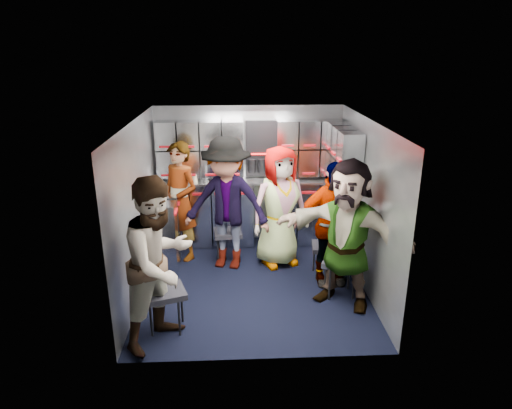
{
  "coord_description": "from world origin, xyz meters",
  "views": [
    {
      "loc": [
        -0.22,
        -5.24,
        2.95
      ],
      "look_at": [
        0.05,
        0.35,
        0.97
      ],
      "focal_mm": 32.0,
      "sensor_mm": 36.0,
      "label": 1
    }
  ],
  "objects_px": {
    "attendant_arc_b": "(227,204)",
    "attendant_arc_c": "(279,207)",
    "jump_seat_mid_left": "(228,234)",
    "attendant_arc_e": "(346,234)",
    "attendant_arc_d": "(331,224)",
    "attendant_standing": "(180,202)",
    "jump_seat_center": "(278,234)",
    "jump_seat_near_right": "(340,264)",
    "jump_seat_mid_right": "(326,248)",
    "jump_seat_near_left": "(165,295)",
    "attendant_arc_a": "(160,262)"
  },
  "relations": [
    {
      "from": "jump_seat_center",
      "to": "attendant_arc_c",
      "type": "relative_size",
      "value": 0.27
    },
    {
      "from": "attendant_standing",
      "to": "attendant_arc_c",
      "type": "distance_m",
      "value": 1.4
    },
    {
      "from": "jump_seat_center",
      "to": "jump_seat_near_right",
      "type": "distance_m",
      "value": 1.28
    },
    {
      "from": "attendant_standing",
      "to": "attendant_arc_a",
      "type": "relative_size",
      "value": 0.95
    },
    {
      "from": "jump_seat_near_left",
      "to": "attendant_arc_a",
      "type": "xyz_separation_m",
      "value": [
        0.0,
        -0.18,
        0.47
      ]
    },
    {
      "from": "attendant_standing",
      "to": "attendant_arc_b",
      "type": "xyz_separation_m",
      "value": [
        0.66,
        -0.31,
        0.06
      ]
    },
    {
      "from": "jump_seat_mid_left",
      "to": "attendant_arc_d",
      "type": "height_order",
      "value": "attendant_arc_d"
    },
    {
      "from": "jump_seat_mid_right",
      "to": "attendant_arc_d",
      "type": "bearing_deg",
      "value": -90.0
    },
    {
      "from": "attendant_arc_a",
      "to": "attendant_arc_b",
      "type": "height_order",
      "value": "attendant_arc_b"
    },
    {
      "from": "jump_seat_near_left",
      "to": "attendant_arc_b",
      "type": "distance_m",
      "value": 1.69
    },
    {
      "from": "attendant_arc_d",
      "to": "attendant_arc_b",
      "type": "bearing_deg",
      "value": 152.22
    },
    {
      "from": "attendant_standing",
      "to": "jump_seat_near_left",
      "type": "bearing_deg",
      "value": -49.8
    },
    {
      "from": "attendant_arc_b",
      "to": "attendant_arc_e",
      "type": "relative_size",
      "value": 1.03
    },
    {
      "from": "jump_seat_near_left",
      "to": "attendant_arc_d",
      "type": "distance_m",
      "value": 2.21
    },
    {
      "from": "jump_seat_mid_right",
      "to": "attendant_standing",
      "type": "distance_m",
      "value": 2.13
    },
    {
      "from": "jump_seat_mid_left",
      "to": "attendant_standing",
      "type": "relative_size",
      "value": 0.26
    },
    {
      "from": "jump_seat_mid_right",
      "to": "attendant_arc_e",
      "type": "distance_m",
      "value": 0.85
    },
    {
      "from": "jump_seat_center",
      "to": "jump_seat_near_right",
      "type": "xyz_separation_m",
      "value": [
        0.66,
        -1.09,
        0.05
      ]
    },
    {
      "from": "jump_seat_near_right",
      "to": "attendant_standing",
      "type": "xyz_separation_m",
      "value": [
        -2.04,
        1.17,
        0.43
      ]
    },
    {
      "from": "attendant_arc_a",
      "to": "attendant_arc_c",
      "type": "bearing_deg",
      "value": -2.37
    },
    {
      "from": "jump_seat_near_left",
      "to": "jump_seat_near_right",
      "type": "bearing_deg",
      "value": 17.27
    },
    {
      "from": "jump_seat_mid_right",
      "to": "jump_seat_center",
      "type": "bearing_deg",
      "value": 135.22
    },
    {
      "from": "jump_seat_near_right",
      "to": "jump_seat_near_left",
      "type": "bearing_deg",
      "value": -162.73
    },
    {
      "from": "jump_seat_center",
      "to": "jump_seat_mid_right",
      "type": "bearing_deg",
      "value": -44.78
    },
    {
      "from": "attendant_arc_b",
      "to": "jump_seat_center",
      "type": "bearing_deg",
      "value": 34.13
    },
    {
      "from": "jump_seat_near_left",
      "to": "jump_seat_mid_left",
      "type": "height_order",
      "value": "jump_seat_near_left"
    },
    {
      "from": "jump_seat_near_left",
      "to": "jump_seat_center",
      "type": "bearing_deg",
      "value": 51.62
    },
    {
      "from": "attendant_arc_d",
      "to": "attendant_arc_e",
      "type": "relative_size",
      "value": 0.91
    },
    {
      "from": "attendant_arc_b",
      "to": "attendant_arc_c",
      "type": "bearing_deg",
      "value": 20.41
    },
    {
      "from": "jump_seat_near_left",
      "to": "jump_seat_near_right",
      "type": "relative_size",
      "value": 0.98
    },
    {
      "from": "jump_seat_near_left",
      "to": "attendant_arc_e",
      "type": "bearing_deg",
      "value": 12.52
    },
    {
      "from": "jump_seat_center",
      "to": "attendant_standing",
      "type": "xyz_separation_m",
      "value": [
        -1.38,
        0.07,
        0.49
      ]
    },
    {
      "from": "jump_seat_mid_right",
      "to": "attendant_arc_a",
      "type": "height_order",
      "value": "attendant_arc_a"
    },
    {
      "from": "jump_seat_center",
      "to": "attendant_arc_c",
      "type": "height_order",
      "value": "attendant_arc_c"
    },
    {
      "from": "jump_seat_mid_right",
      "to": "attendant_arc_a",
      "type": "bearing_deg",
      "value": -146.04
    },
    {
      "from": "jump_seat_near_left",
      "to": "attendant_arc_e",
      "type": "xyz_separation_m",
      "value": [
        2.03,
        0.45,
        0.46
      ]
    },
    {
      "from": "jump_seat_mid_right",
      "to": "attendant_arc_d",
      "type": "distance_m",
      "value": 0.46
    },
    {
      "from": "attendant_standing",
      "to": "jump_seat_mid_right",
      "type": "bearing_deg",
      "value": 21.24
    },
    {
      "from": "jump_seat_mid_left",
      "to": "attendant_arc_d",
      "type": "distance_m",
      "value": 1.54
    },
    {
      "from": "jump_seat_near_left",
      "to": "jump_seat_mid_left",
      "type": "distance_m",
      "value": 1.78
    },
    {
      "from": "jump_seat_mid_left",
      "to": "attendant_arc_c",
      "type": "xyz_separation_m",
      "value": [
        0.72,
        -0.12,
        0.44
      ]
    },
    {
      "from": "attendant_arc_d",
      "to": "attendant_standing",
      "type": "bearing_deg",
      "value": 151.02
    },
    {
      "from": "jump_seat_mid_left",
      "to": "attendant_arc_e",
      "type": "distance_m",
      "value": 1.9
    },
    {
      "from": "attendant_arc_c",
      "to": "attendant_arc_d",
      "type": "height_order",
      "value": "attendant_arc_c"
    },
    {
      "from": "jump_seat_center",
      "to": "attendant_standing",
      "type": "distance_m",
      "value": 1.46
    },
    {
      "from": "attendant_arc_d",
      "to": "attendant_arc_e",
      "type": "height_order",
      "value": "attendant_arc_e"
    },
    {
      "from": "jump_seat_center",
      "to": "jump_seat_near_right",
      "type": "relative_size",
      "value": 0.88
    },
    {
      "from": "jump_seat_near_right",
      "to": "attendant_arc_e",
      "type": "xyz_separation_m",
      "value": [
        0.0,
        -0.18,
        0.47
      ]
    },
    {
      "from": "jump_seat_mid_right",
      "to": "attendant_standing",
      "type": "height_order",
      "value": "attendant_standing"
    },
    {
      "from": "jump_seat_center",
      "to": "attendant_arc_c",
      "type": "xyz_separation_m",
      "value": [
        0.0,
        -0.18,
        0.48
      ]
    }
  ]
}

